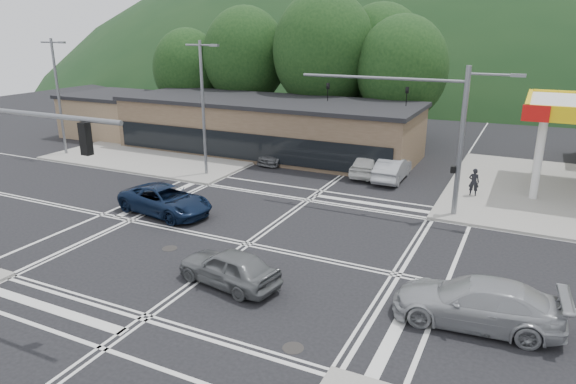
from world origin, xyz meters
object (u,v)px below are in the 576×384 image
at_px(car_silver_east, 477,303).
at_px(car_queue_b, 369,164).
at_px(pedestrian, 474,182).
at_px(car_grey_center, 229,267).
at_px(car_queue_a, 392,169).
at_px(car_northbound, 281,153).
at_px(car_blue_west, 166,200).

height_order(car_silver_east, car_queue_b, car_silver_east).
bearing_deg(pedestrian, car_grey_center, 59.62).
bearing_deg(car_queue_a, car_silver_east, 113.51).
bearing_deg(car_grey_center, car_queue_a, -176.61).
bearing_deg(car_northbound, car_queue_b, 3.21).
relative_size(car_grey_center, car_queue_b, 0.93).
bearing_deg(car_northbound, car_queue_a, 0.98).
distance_m(car_grey_center, car_silver_east, 9.29).
relative_size(car_blue_west, car_silver_east, 0.98).
xyz_separation_m(car_blue_west, car_grey_center, (7.51, -5.45, -0.02)).
bearing_deg(car_silver_east, car_queue_a, -160.29).
xyz_separation_m(car_blue_west, pedestrian, (14.86, 10.24, 0.21)).
height_order(car_blue_west, car_queue_a, car_blue_west).
bearing_deg(car_queue_b, car_grey_center, 85.45).
distance_m(car_queue_a, car_queue_b, 1.85).
height_order(car_queue_a, car_northbound, car_queue_a).
bearing_deg(pedestrian, car_queue_a, -21.39).
distance_m(car_blue_west, car_grey_center, 9.28).
bearing_deg(car_blue_west, car_silver_east, -95.18).
bearing_deg(car_queue_b, car_northbound, -8.73).
distance_m(car_northbound, pedestrian, 14.47).
height_order(car_grey_center, pedestrian, pedestrian).
bearing_deg(car_queue_b, car_blue_west, 53.99).
xyz_separation_m(car_blue_west, car_northbound, (0.65, 12.89, -0.11)).
bearing_deg(car_queue_b, car_queue_a, 160.47).
distance_m(car_queue_a, pedestrian, 5.58).
bearing_deg(car_queue_a, pedestrian, 163.08).
xyz_separation_m(car_blue_west, car_silver_east, (16.71, -4.15, 0.05)).
relative_size(car_blue_west, pedestrian, 3.32).
xyz_separation_m(car_silver_east, pedestrian, (-1.84, 14.39, 0.17)).
xyz_separation_m(car_blue_west, car_queue_a, (9.51, 11.79, -0.00)).
height_order(car_silver_east, pedestrian, pedestrian).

